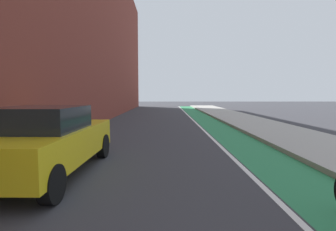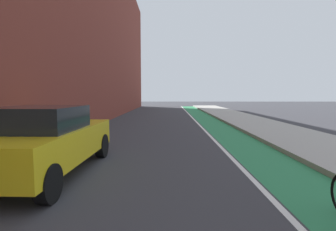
# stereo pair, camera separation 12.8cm
# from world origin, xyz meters

# --- Properties ---
(ground_plane) EXTENTS (97.67, 97.67, 0.00)m
(ground_plane) POSITION_xyz_m (0.00, 18.20, 0.00)
(ground_plane) COLOR #38383D
(bike_lane_paint) EXTENTS (1.60, 44.39, 0.00)m
(bike_lane_paint) POSITION_xyz_m (2.85, 20.20, 0.00)
(bike_lane_paint) COLOR #2D8451
(bike_lane_paint) RESTS_ON ground
(lane_divider_stripe) EXTENTS (0.12, 44.39, 0.00)m
(lane_divider_stripe) POSITION_xyz_m (1.95, 20.20, 0.00)
(lane_divider_stripe) COLOR white
(lane_divider_stripe) RESTS_ON ground
(sidewalk_right) EXTENTS (3.25, 44.39, 0.14)m
(sidewalk_right) POSITION_xyz_m (5.27, 20.20, 0.07)
(sidewalk_right) COLOR #A8A59E
(sidewalk_right) RESTS_ON ground
(building_facade_left) EXTENTS (3.00, 44.39, 13.43)m
(building_facade_left) POSITION_xyz_m (-5.45, 20.20, 6.71)
(building_facade_left) COLOR brown
(building_facade_left) RESTS_ON ground
(parked_sedan_yellow_cab) EXTENTS (1.96, 4.26, 1.53)m
(parked_sedan_yellow_cab) POSITION_xyz_m (-2.60, 10.12, 0.78)
(parked_sedan_yellow_cab) COLOR yellow
(parked_sedan_yellow_cab) RESTS_ON ground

